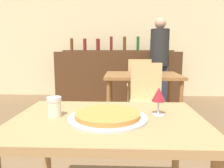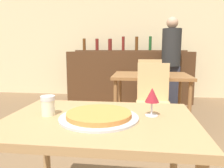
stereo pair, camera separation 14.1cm
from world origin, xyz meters
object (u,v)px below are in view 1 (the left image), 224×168
object	(u,v)px
pizza_tray	(108,116)
cheese_shaker	(54,107)
person_standing	(159,60)
wine_glass	(159,95)
chair_far_side_front	(147,96)
chair_far_side_back	(139,82)

from	to	relation	value
pizza_tray	cheese_shaker	bearing A→B (deg)	174.56
cheese_shaker	person_standing	world-z (taller)	person_standing
person_standing	wine_glass	distance (m)	2.94
pizza_tray	chair_far_side_front	bearing A→B (deg)	75.39
wine_glass	cheese_shaker	bearing A→B (deg)	-174.00
chair_far_side_front	person_standing	size ratio (longest dim) A/B	0.56
chair_far_side_front	wine_glass	bearing A→B (deg)	-94.07
person_standing	chair_far_side_back	bearing A→B (deg)	-136.43
chair_far_side_front	pizza_tray	world-z (taller)	chair_far_side_front
chair_far_side_front	chair_far_side_back	bearing A→B (deg)	90.00
cheese_shaker	wine_glass	size ratio (longest dim) A/B	0.70
cheese_shaker	pizza_tray	bearing A→B (deg)	-5.44
chair_far_side_front	cheese_shaker	xyz separation A→B (m)	(-0.68, -1.44, 0.25)
chair_far_side_back	person_standing	xyz separation A→B (m)	(0.40, 0.38, 0.37)
chair_far_side_back	person_standing	size ratio (longest dim) A/B	0.56
cheese_shaker	person_standing	size ratio (longest dim) A/B	0.07
pizza_tray	cheese_shaker	xyz separation A→B (m)	(-0.30, 0.03, 0.04)
pizza_tray	person_standing	distance (m)	3.10
chair_far_side_front	chair_far_side_back	size ratio (longest dim) A/B	1.00
pizza_tray	person_standing	size ratio (longest dim) A/B	0.25
chair_far_side_back	pizza_tray	world-z (taller)	chair_far_side_back
person_standing	cheese_shaker	bearing A→B (deg)	-110.01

